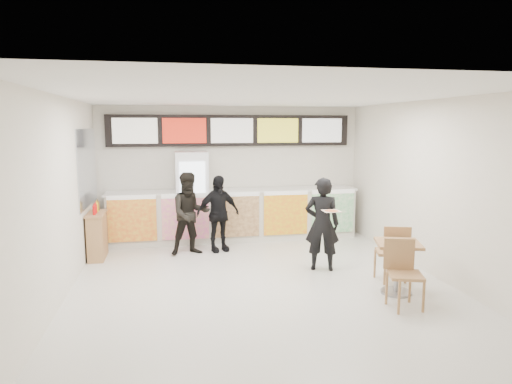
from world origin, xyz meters
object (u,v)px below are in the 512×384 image
object	(u,v)px
customer_left	(190,214)
drinks_fridge	(192,197)
customer_main	(322,224)
condiment_ledge	(97,235)
service_counter	(234,215)
cafe_table	(398,258)
customer_mid	(218,213)

from	to	relation	value
customer_left	drinks_fridge	bearing A→B (deg)	73.65
customer_main	condiment_ledge	bearing A→B (deg)	-2.25
customer_left	service_counter	bearing A→B (deg)	33.36
cafe_table	condiment_ledge	world-z (taller)	condiment_ledge
drinks_fridge	customer_main	bearing A→B (deg)	-48.88
drinks_fridge	cafe_table	world-z (taller)	drinks_fridge
customer_main	customer_left	bearing A→B (deg)	-14.55
customer_left	condiment_ledge	distance (m)	1.83
customer_main	customer_mid	bearing A→B (deg)	-24.99
drinks_fridge	customer_mid	distance (m)	1.03
customer_main	customer_left	world-z (taller)	customer_main
customer_mid	customer_main	bearing A→B (deg)	-59.18
cafe_table	customer_left	bearing A→B (deg)	154.58
drinks_fridge	customer_mid	world-z (taller)	drinks_fridge
drinks_fridge	customer_main	distance (m)	3.28
service_counter	condiment_ledge	xyz separation A→B (m)	(-2.82, -0.95, -0.11)
drinks_fridge	condiment_ledge	bearing A→B (deg)	-152.79
drinks_fridge	customer_main	size ratio (longest dim) A/B	1.20
customer_main	condiment_ledge	world-z (taller)	customer_main
service_counter	drinks_fridge	distance (m)	1.03
customer_mid	condiment_ledge	bearing A→B (deg)	165.77
customer_mid	cafe_table	world-z (taller)	customer_mid
service_counter	cafe_table	distance (m)	4.27
service_counter	drinks_fridge	world-z (taller)	drinks_fridge
drinks_fridge	cafe_table	distance (m)	4.81
drinks_fridge	customer_left	distance (m)	1.05
drinks_fridge	customer_left	xyz separation A→B (m)	(-0.09, -1.03, -0.18)
service_counter	customer_main	bearing A→B (deg)	-63.54
drinks_fridge	service_counter	bearing A→B (deg)	-0.99
customer_main	customer_mid	size ratio (longest dim) A/B	1.06
cafe_table	customer_main	bearing A→B (deg)	136.70
customer_main	drinks_fridge	bearing A→B (deg)	-30.76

